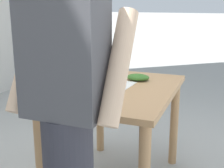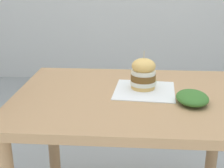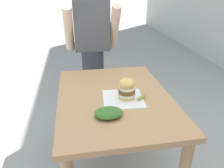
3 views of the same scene
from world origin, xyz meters
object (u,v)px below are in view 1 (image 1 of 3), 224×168
pickle_spear (99,80)px  diner_across_table (67,118)px  sandwich (109,75)px  side_salad (138,77)px  patio_table (117,105)px

pickle_spear → diner_across_table: (-0.26, 0.97, 0.07)m
sandwich → diner_across_table: 0.94m
side_salad → diner_across_table: bearing=89.7°
sandwich → diner_across_table: (-0.16, 0.93, 0.01)m
patio_table → side_salad: bearing=-108.1°
sandwich → patio_table: bearing=149.5°
pickle_spear → side_salad: side_salad is taller
sandwich → pickle_spear: 0.12m
pickle_spear → diner_across_table: bearing=104.9°
patio_table → diner_across_table: diner_across_table is taller
pickle_spear → side_salad: size_ratio=0.41×
patio_table → sandwich: size_ratio=5.98×
pickle_spear → side_salad: bearing=-147.0°
patio_table → sandwich: (0.08, -0.05, 0.21)m
patio_table → pickle_spear: size_ratio=15.00×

